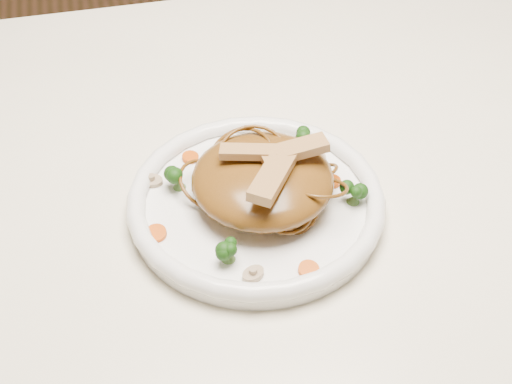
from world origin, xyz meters
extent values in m
cube|color=white|center=(0.00, 0.00, 0.73)|extent=(1.20, 0.80, 0.04)
cylinder|color=olive|center=(0.54, 0.34, 0.35)|extent=(0.06, 0.06, 0.71)
cylinder|color=white|center=(-0.05, -0.07, 0.76)|extent=(0.30, 0.30, 0.02)
ellipsoid|color=brown|center=(-0.05, -0.07, 0.79)|extent=(0.19, 0.19, 0.05)
cube|color=tan|center=(-0.01, -0.07, 0.83)|extent=(0.07, 0.03, 0.01)
cube|color=tan|center=(-0.06, -0.06, 0.83)|extent=(0.06, 0.04, 0.01)
cube|color=tan|center=(-0.04, -0.10, 0.83)|extent=(0.06, 0.08, 0.01)
cylinder|color=#D04807|center=(0.00, 0.00, 0.77)|extent=(0.02, 0.02, 0.00)
cylinder|color=#D04807|center=(-0.16, -0.10, 0.77)|extent=(0.03, 0.03, 0.00)
cylinder|color=#D04807|center=(0.03, -0.06, 0.77)|extent=(0.03, 0.03, 0.00)
cylinder|color=#D04807|center=(-0.11, 0.01, 0.77)|extent=(0.02, 0.02, 0.00)
cylinder|color=#D04807|center=(-0.03, -0.18, 0.77)|extent=(0.02, 0.02, 0.00)
cylinder|color=tan|center=(-0.08, -0.17, 0.77)|extent=(0.03, 0.03, 0.01)
cylinder|color=tan|center=(0.03, -0.03, 0.77)|extent=(0.03, 0.03, 0.01)
cylinder|color=tan|center=(-0.16, -0.02, 0.77)|extent=(0.03, 0.03, 0.01)
cylinder|color=tan|center=(0.00, 0.01, 0.77)|extent=(0.04, 0.04, 0.01)
camera|label=1|loc=(-0.18, -0.62, 1.31)|focal=52.04mm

